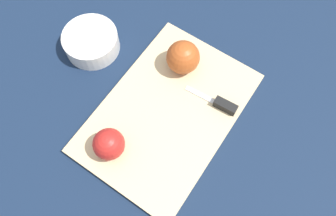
# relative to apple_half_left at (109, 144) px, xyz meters

# --- Properties ---
(ground_plane) EXTENTS (4.00, 4.00, 0.00)m
(ground_plane) POSITION_rel_apple_half_left_xyz_m (0.15, -0.05, -0.05)
(ground_plane) COLOR #14233D
(cutting_board) EXTENTS (0.43, 0.30, 0.01)m
(cutting_board) POSITION_rel_apple_half_left_xyz_m (0.15, -0.05, -0.04)
(cutting_board) COLOR #D1B789
(cutting_board) RESTS_ON ground_plane
(apple_half_left) EXTENTS (0.07, 0.07, 0.07)m
(apple_half_left) POSITION_rel_apple_half_left_xyz_m (0.00, 0.00, 0.00)
(apple_half_left) COLOR red
(apple_half_left) RESTS_ON cutting_board
(apple_half_right) EXTENTS (0.08, 0.08, 0.08)m
(apple_half_right) POSITION_rel_apple_half_left_xyz_m (0.27, -0.01, 0.01)
(apple_half_right) COLOR #AD4C1E
(apple_half_right) RESTS_ON cutting_board
(knife) EXTENTS (0.03, 0.13, 0.02)m
(knife) POSITION_rel_apple_half_left_xyz_m (0.23, -0.15, -0.03)
(knife) COLOR silver
(knife) RESTS_ON cutting_board
(bowl) EXTENTS (0.14, 0.14, 0.05)m
(bowl) POSITION_rel_apple_half_left_xyz_m (0.19, 0.22, -0.02)
(bowl) COLOR silver
(bowl) RESTS_ON ground_plane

